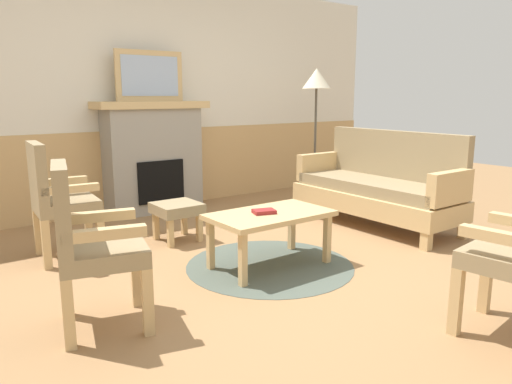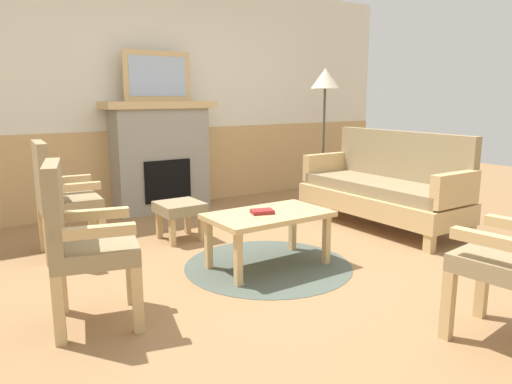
% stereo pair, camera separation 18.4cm
% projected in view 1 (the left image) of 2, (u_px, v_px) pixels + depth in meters
% --- Properties ---
extents(ground_plane, '(14.00, 14.00, 0.00)m').
position_uv_depth(ground_plane, '(282.00, 266.00, 3.87)').
color(ground_plane, '#997047').
extents(wall_back, '(7.20, 0.14, 2.70)m').
position_uv_depth(wall_back, '(142.00, 98.00, 5.65)').
color(wall_back, silver).
rests_on(wall_back, ground_plane).
extents(fireplace, '(1.30, 0.44, 1.28)m').
position_uv_depth(fireplace, '(153.00, 156.00, 5.59)').
color(fireplace, gray).
rests_on(fireplace, ground_plane).
extents(framed_picture, '(0.80, 0.04, 0.56)m').
position_uv_depth(framed_picture, '(150.00, 76.00, 5.41)').
color(framed_picture, tan).
rests_on(framed_picture, fireplace).
extents(couch, '(0.70, 1.80, 0.98)m').
position_uv_depth(couch, '(378.00, 187.00, 5.06)').
color(couch, tan).
rests_on(couch, ground_plane).
extents(coffee_table, '(0.96, 0.56, 0.44)m').
position_uv_depth(coffee_table, '(270.00, 219.00, 3.80)').
color(coffee_table, tan).
rests_on(coffee_table, ground_plane).
extents(round_rug, '(1.34, 1.34, 0.01)m').
position_uv_depth(round_rug, '(270.00, 265.00, 3.88)').
color(round_rug, '#4C564C').
rests_on(round_rug, ground_plane).
extents(book_on_table, '(0.20, 0.17, 0.03)m').
position_uv_depth(book_on_table, '(264.00, 212.00, 3.76)').
color(book_on_table, maroon).
rests_on(book_on_table, coffee_table).
extents(footstool, '(0.40, 0.40, 0.36)m').
position_uv_depth(footstool, '(177.00, 211.00, 4.50)').
color(footstool, tan).
rests_on(footstool, ground_plane).
extents(armchair_near_fireplace, '(0.58, 0.58, 0.98)m').
position_uv_depth(armchair_near_fireplace, '(89.00, 240.00, 2.74)').
color(armchair_near_fireplace, tan).
rests_on(armchair_near_fireplace, ground_plane).
extents(armchair_by_window_left, '(0.52, 0.52, 0.98)m').
position_uv_depth(armchair_by_window_left, '(56.00, 196.00, 3.95)').
color(armchair_by_window_left, tan).
rests_on(armchair_by_window_left, ground_plane).
extents(floor_lamp_by_couch, '(0.36, 0.36, 1.68)m').
position_uv_depth(floor_lamp_by_couch, '(316.00, 87.00, 6.07)').
color(floor_lamp_by_couch, '#332D28').
rests_on(floor_lamp_by_couch, ground_plane).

